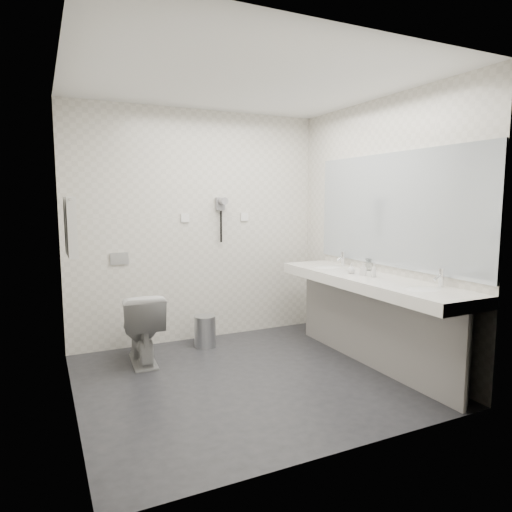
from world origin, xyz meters
TOP-DOWN VIEW (x-y plane):
  - floor at (0.00, 0.00)m, footprint 2.80×2.80m
  - ceiling at (0.00, 0.00)m, footprint 2.80×2.80m
  - wall_back at (0.00, 1.30)m, footprint 2.80×0.00m
  - wall_front at (0.00, -1.30)m, footprint 2.80×0.00m
  - wall_left at (-1.40, 0.00)m, footprint 0.00×2.60m
  - wall_right at (1.40, 0.00)m, footprint 0.00×2.60m
  - vanity_counter at (1.12, -0.20)m, footprint 0.55×2.20m
  - vanity_panel at (1.15, -0.20)m, footprint 0.03×2.15m
  - vanity_post_near at (1.18, -1.24)m, footprint 0.06×0.06m
  - vanity_post_far at (1.18, 0.84)m, footprint 0.06×0.06m
  - mirror at (1.39, -0.20)m, footprint 0.02×2.20m
  - basin_near at (1.12, -0.85)m, footprint 0.40×0.31m
  - basin_far at (1.12, 0.45)m, footprint 0.40×0.31m
  - faucet_near at (1.32, -0.85)m, footprint 0.04×0.04m
  - faucet_far at (1.32, 0.45)m, footprint 0.04×0.04m
  - soap_bottle_a at (1.10, -0.15)m, footprint 0.08×0.08m
  - soap_bottle_b at (1.08, -0.00)m, footprint 0.10×0.10m
  - soap_bottle_c at (1.14, -0.26)m, footprint 0.06×0.06m
  - glass_left at (1.36, 0.08)m, footprint 0.08×0.08m
  - toilet at (-0.74, 0.81)m, footprint 0.42×0.69m
  - flush_plate at (-0.85, 1.29)m, footprint 0.18×0.02m
  - pedal_bin at (-0.05, 0.99)m, footprint 0.24×0.24m
  - bin_lid at (-0.05, 0.99)m, footprint 0.23×0.23m
  - towel_rail at (-1.35, 0.55)m, footprint 0.02×0.62m
  - towel_near at (-1.34, 0.41)m, footprint 0.07×0.24m
  - towel_far at (-1.34, 0.69)m, footprint 0.07×0.24m
  - dryer_cradle at (0.25, 1.27)m, footprint 0.10×0.04m
  - dryer_barrel at (0.25, 1.20)m, footprint 0.08×0.14m
  - dryer_cord at (0.25, 1.26)m, footprint 0.02×0.02m
  - switch_plate_a at (-0.15, 1.29)m, footprint 0.09×0.02m
  - switch_plate_b at (0.55, 1.29)m, footprint 0.09×0.02m

SIDE VIEW (x-z plane):
  - floor at x=0.00m, z-range 0.00..0.00m
  - pedal_bin at x=-0.05m, z-range 0.00..0.32m
  - bin_lid at x=-0.05m, z-range 0.32..0.33m
  - toilet at x=-0.74m, z-range 0.00..0.68m
  - vanity_panel at x=1.15m, z-range 0.00..0.75m
  - vanity_post_near at x=1.18m, z-range 0.00..0.75m
  - vanity_post_far at x=1.18m, z-range 0.00..0.75m
  - vanity_counter at x=1.12m, z-range 0.75..0.85m
  - basin_near at x=1.12m, z-range 0.81..0.86m
  - basin_far at x=1.12m, z-range 0.81..0.86m
  - soap_bottle_b at x=1.08m, z-range 0.85..0.94m
  - glass_left at x=1.36m, z-range 0.85..0.97m
  - soap_bottle_a at x=1.10m, z-range 0.85..0.97m
  - soap_bottle_c at x=1.14m, z-range 0.85..0.97m
  - faucet_near at x=1.32m, z-range 0.85..1.00m
  - faucet_far at x=1.32m, z-range 0.85..1.00m
  - flush_plate at x=-0.85m, z-range 0.89..1.01m
  - wall_back at x=0.00m, z-range -0.15..2.65m
  - wall_front at x=0.00m, z-range -0.15..2.65m
  - wall_left at x=-1.40m, z-range -0.05..2.55m
  - wall_right at x=1.40m, z-range -0.05..2.55m
  - dryer_cord at x=0.25m, z-range 1.07..1.43m
  - towel_near at x=-1.34m, z-range 1.09..1.57m
  - towel_far at x=-1.34m, z-range 1.09..1.57m
  - switch_plate_a at x=-0.15m, z-range 1.31..1.40m
  - switch_plate_b at x=0.55m, z-range 1.31..1.40m
  - mirror at x=1.39m, z-range 0.92..1.98m
  - dryer_cradle at x=0.25m, z-range 1.43..1.57m
  - dryer_barrel at x=0.25m, z-range 1.49..1.57m
  - towel_rail at x=-1.35m, z-range 1.54..1.56m
  - ceiling at x=0.00m, z-range 2.50..2.50m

